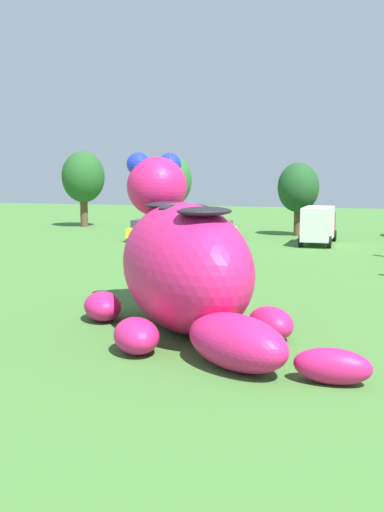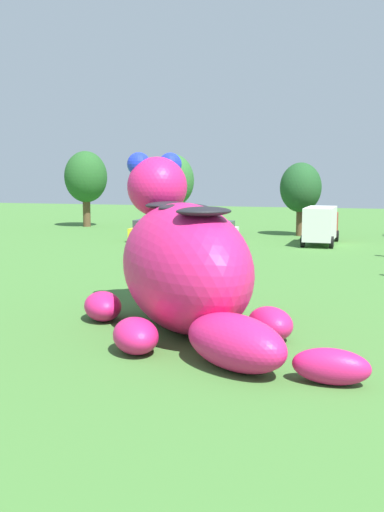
# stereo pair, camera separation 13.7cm
# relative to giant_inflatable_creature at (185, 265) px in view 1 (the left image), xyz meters

# --- Properties ---
(ground_plane) EXTENTS (160.00, 160.00, 0.00)m
(ground_plane) POSITION_rel_giant_inflatable_creature_xyz_m (1.02, -1.10, -2.31)
(ground_plane) COLOR #427533
(giant_inflatable_creature) EXTENTS (10.79, 10.01, 6.33)m
(giant_inflatable_creature) POSITION_rel_giant_inflatable_creature_xyz_m (0.00, 0.00, 0.00)
(giant_inflatable_creature) COLOR #E01E6B
(giant_inflatable_creature) RESTS_ON ground
(car_yellow) EXTENTS (2.08, 4.17, 1.72)m
(car_yellow) POSITION_rel_giant_inflatable_creature_xyz_m (-11.43, 26.28, -1.45)
(car_yellow) COLOR yellow
(car_yellow) RESTS_ON ground
(car_orange) EXTENTS (2.30, 4.27, 1.72)m
(car_orange) POSITION_rel_giant_inflatable_creature_xyz_m (-8.08, 26.34, -1.45)
(car_orange) COLOR orange
(car_orange) RESTS_ON ground
(car_white) EXTENTS (1.98, 4.12, 1.72)m
(car_white) POSITION_rel_giant_inflatable_creature_xyz_m (-4.84, 26.62, -1.45)
(car_white) COLOR white
(car_white) RESTS_ON ground
(box_truck) EXTENTS (2.57, 6.48, 2.95)m
(box_truck) POSITION_rel_giant_inflatable_creature_xyz_m (2.76, 27.41, -0.71)
(box_truck) COLOR #B2231E
(box_truck) RESTS_ON ground
(tree_far_left) EXTENTS (4.41, 4.41, 7.82)m
(tree_far_left) POSITION_rel_giant_inflatable_creature_xyz_m (-21.94, 36.71, 2.80)
(tree_far_left) COLOR brown
(tree_far_left) RESTS_ON ground
(tree_left) EXTENTS (4.14, 4.14, 7.35)m
(tree_left) POSITION_rel_giant_inflatable_creature_xyz_m (-11.46, 33.46, 2.49)
(tree_left) COLOR brown
(tree_left) RESTS_ON ground
(tree_mid_left) EXTENTS (3.65, 3.65, 6.47)m
(tree_mid_left) POSITION_rel_giant_inflatable_creature_xyz_m (0.47, 33.54, 1.92)
(tree_mid_left) COLOR brown
(tree_mid_left) RESTS_ON ground
(spectator_wandering) EXTENTS (0.38, 0.26, 1.71)m
(spectator_wandering) POSITION_rel_giant_inflatable_creature_xyz_m (-8.60, 21.16, -1.46)
(spectator_wandering) COLOR #726656
(spectator_wandering) RESTS_ON ground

